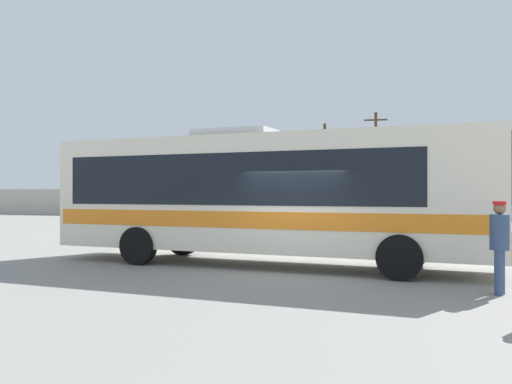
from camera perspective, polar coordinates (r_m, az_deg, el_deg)
ground_plane at (r=23.04m, az=9.78°, el=-4.99°), size 300.00×300.00×0.00m
perimeter_wall at (r=41.08m, az=13.04°, el=-1.22°), size 80.00×0.30×2.31m
coach_bus_cream_orange at (r=14.53m, az=0.57°, el=-0.05°), size 12.15×3.60×3.71m
attendant_by_bus_door at (r=11.34m, az=24.60°, el=-4.83°), size 0.46×0.46×1.81m
parked_car_leftmost_dark_blue at (r=39.52m, az=-1.30°, el=-1.81°), size 4.28×2.16×1.48m
parked_car_second_black at (r=37.13m, az=7.90°, el=-1.94°), size 4.18×2.04×1.45m
parked_car_third_black at (r=36.95m, az=17.93°, el=-1.97°), size 4.27×2.11×1.42m
utility_pole_near at (r=43.56m, az=12.69°, el=3.08°), size 1.80×0.25×8.39m
utility_pole_far at (r=44.33m, az=7.37°, el=2.56°), size 1.79×0.44×7.69m
roadside_tree_left at (r=48.16m, az=-1.37°, el=3.74°), size 5.63×5.63×7.59m
roadside_tree_midleft at (r=45.10m, az=7.68°, el=3.76°), size 5.12×5.12×7.19m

